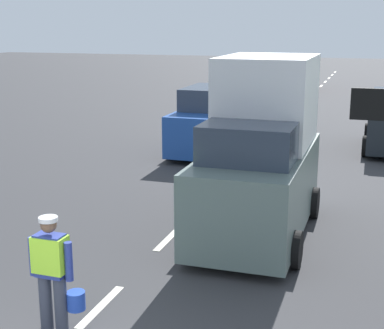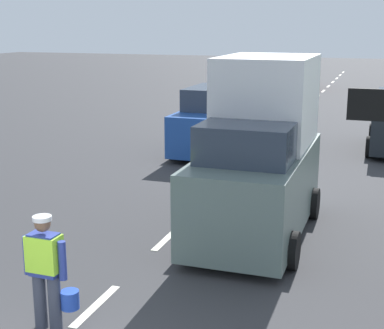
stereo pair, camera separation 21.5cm
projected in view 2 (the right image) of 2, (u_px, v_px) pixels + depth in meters
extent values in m
plane|color=#333335|center=(293.00, 120.00, 25.62)|extent=(96.00, 96.00, 0.00)
cube|color=silver|center=(96.00, 306.00, 8.80)|extent=(0.14, 1.40, 0.01)
cube|color=silver|center=(167.00, 238.00, 11.56)|extent=(0.14, 1.40, 0.01)
cube|color=silver|center=(211.00, 197.00, 14.32)|extent=(0.14, 1.40, 0.01)
cube|color=silver|center=(241.00, 169.00, 17.07)|extent=(0.14, 1.40, 0.01)
cube|color=silver|center=(263.00, 148.00, 19.83)|extent=(0.14, 1.40, 0.01)
cube|color=silver|center=(279.00, 133.00, 22.58)|extent=(0.14, 1.40, 0.01)
cube|color=silver|center=(292.00, 121.00, 25.34)|extent=(0.14, 1.40, 0.01)
cube|color=silver|center=(302.00, 111.00, 28.10)|extent=(0.14, 1.40, 0.01)
cube|color=silver|center=(310.00, 103.00, 30.85)|extent=(0.14, 1.40, 0.01)
cube|color=silver|center=(317.00, 97.00, 33.61)|extent=(0.14, 1.40, 0.01)
cube|color=silver|center=(323.00, 91.00, 36.36)|extent=(0.14, 1.40, 0.01)
cube|color=silver|center=(328.00, 86.00, 39.12)|extent=(0.14, 1.40, 0.01)
cube|color=silver|center=(333.00, 82.00, 41.88)|extent=(0.14, 1.40, 0.01)
cube|color=silver|center=(337.00, 78.00, 44.63)|extent=(0.14, 1.40, 0.01)
cube|color=silver|center=(340.00, 75.00, 47.39)|extent=(0.14, 1.40, 0.01)
cube|color=silver|center=(343.00, 72.00, 50.14)|extent=(0.14, 1.40, 0.01)
cylinder|color=#383D4C|center=(40.00, 301.00, 8.10)|extent=(0.18, 0.18, 0.82)
cylinder|color=#383D4C|center=(55.00, 303.00, 8.02)|extent=(0.18, 0.18, 0.82)
cube|color=navy|center=(44.00, 254.00, 7.89)|extent=(0.40, 0.25, 0.60)
cube|color=#A5EA33|center=(44.00, 253.00, 7.88)|extent=(0.47, 0.29, 0.51)
cylinder|color=navy|center=(27.00, 255.00, 7.99)|extent=(0.11, 0.11, 0.55)
cylinder|color=navy|center=(62.00, 261.00, 7.81)|extent=(0.11, 0.11, 0.55)
sphere|color=brown|center=(42.00, 224.00, 7.78)|extent=(0.22, 0.22, 0.22)
cylinder|color=silver|center=(42.00, 218.00, 7.76)|extent=(0.26, 0.26, 0.06)
cylinder|color=#2347B7|center=(70.00, 300.00, 8.04)|extent=(0.26, 0.26, 0.26)
cube|color=slate|center=(256.00, 189.00, 11.54)|extent=(1.90, 4.60, 1.56)
cube|color=#2D3847|center=(248.00, 141.00, 10.53)|extent=(1.67, 1.61, 0.70)
cube|color=silver|center=(267.00, 100.00, 11.88)|extent=(1.81, 2.53, 1.80)
cylinder|color=black|center=(228.00, 195.00, 13.30)|extent=(0.22, 0.68, 0.68)
cylinder|color=black|center=(313.00, 203.00, 12.69)|extent=(0.22, 0.68, 0.68)
cylinder|color=black|center=(187.00, 237.00, 10.68)|extent=(0.22, 0.68, 0.68)
cylinder|color=black|center=(292.00, 250.00, 10.07)|extent=(0.22, 0.68, 0.68)
cylinder|color=black|center=(372.00, 133.00, 20.73)|extent=(0.22, 0.68, 0.68)
cylinder|color=black|center=(369.00, 147.00, 18.46)|extent=(0.22, 0.68, 0.68)
cube|color=red|center=(296.00, 75.00, 37.68)|extent=(1.63, 4.11, 1.36)
cube|color=#2D3847|center=(297.00, 59.00, 37.53)|extent=(1.43, 2.26, 0.70)
cylinder|color=black|center=(306.00, 86.00, 36.37)|extent=(0.22, 0.68, 0.68)
cylinder|color=black|center=(280.00, 85.00, 36.90)|extent=(0.22, 0.68, 0.68)
cylinder|color=black|center=(312.00, 82.00, 38.71)|extent=(0.22, 0.68, 0.68)
cylinder|color=black|center=(287.00, 81.00, 39.24)|extent=(0.22, 0.68, 0.68)
cube|color=#1E4799|center=(211.00, 128.00, 19.07)|extent=(1.61, 4.28, 1.28)
cube|color=#2D3847|center=(212.00, 97.00, 18.93)|extent=(1.42, 2.35, 0.70)
cylinder|color=black|center=(224.00, 152.00, 17.70)|extent=(0.22, 0.68, 0.68)
cylinder|color=black|center=(174.00, 148.00, 18.22)|extent=(0.22, 0.68, 0.68)
cylinder|color=black|center=(245.00, 136.00, 20.14)|extent=(0.22, 0.68, 0.68)
cylinder|color=black|center=(200.00, 134.00, 20.66)|extent=(0.22, 0.68, 0.68)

